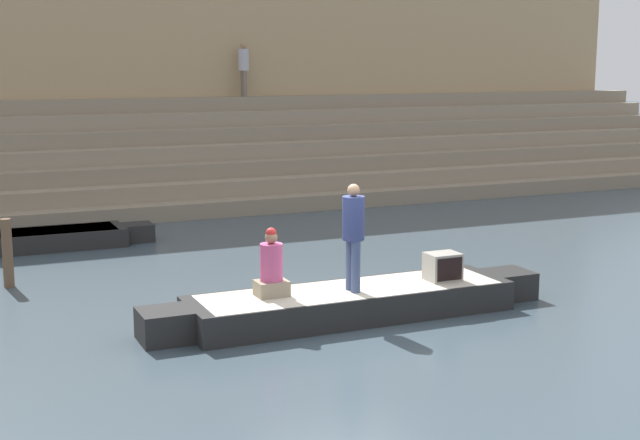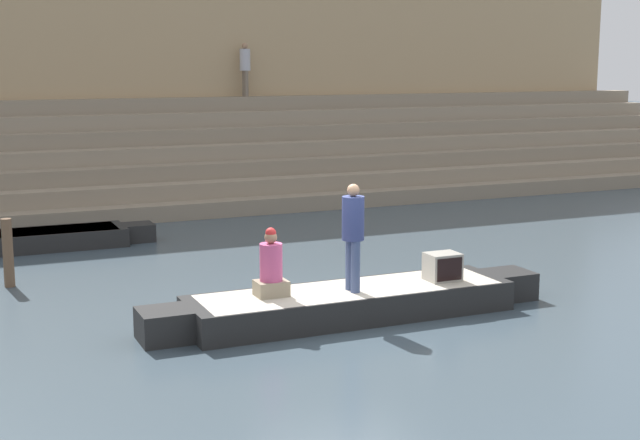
% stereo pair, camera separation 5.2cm
% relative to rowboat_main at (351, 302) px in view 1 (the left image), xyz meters
% --- Properties ---
extents(ground_plane, '(120.00, 120.00, 0.00)m').
position_rel_rowboat_main_xyz_m(ground_plane, '(-0.17, -0.03, -0.25)').
color(ground_plane, '#3D4C56').
extents(ghat_steps, '(36.00, 4.77, 2.91)m').
position_rel_rowboat_main_xyz_m(ghat_steps, '(-0.17, 12.51, 0.79)').
color(ghat_steps, gray).
rests_on(ghat_steps, ground).
extents(back_wall, '(34.20, 1.28, 9.41)m').
position_rel_rowboat_main_xyz_m(back_wall, '(-0.17, 14.81, 4.43)').
color(back_wall, tan).
rests_on(back_wall, ground).
extents(rowboat_main, '(6.69, 1.47, 0.46)m').
position_rel_rowboat_main_xyz_m(rowboat_main, '(0.00, 0.00, 0.00)').
color(rowboat_main, black).
rests_on(rowboat_main, ground).
extents(person_standing, '(0.34, 0.34, 1.68)m').
position_rel_rowboat_main_xyz_m(person_standing, '(-0.03, -0.13, 1.18)').
color(person_standing, '#3D4C75').
rests_on(person_standing, rowboat_main).
extents(person_rowing, '(0.48, 0.38, 1.06)m').
position_rel_rowboat_main_xyz_m(person_rowing, '(-1.29, 0.11, 0.64)').
color(person_rowing, gray).
rests_on(person_rowing, rowboat_main).
extents(tv_set, '(0.53, 0.44, 0.45)m').
position_rel_rowboat_main_xyz_m(tv_set, '(1.61, -0.09, 0.44)').
color(tv_set, '#9E998E').
rests_on(tv_set, rowboat_main).
extents(moored_boat_shore, '(5.94, 1.19, 0.40)m').
position_rel_rowboat_main_xyz_m(moored_boat_shore, '(-4.38, 7.39, -0.03)').
color(moored_boat_shore, black).
rests_on(moored_boat_shore, ground).
extents(mooring_post, '(0.19, 0.19, 1.24)m').
position_rel_rowboat_main_xyz_m(mooring_post, '(-4.75, 4.21, 0.37)').
color(mooring_post, brown).
rests_on(mooring_post, ground).
extents(person_on_steps, '(0.32, 0.32, 1.62)m').
position_rel_rowboat_main_xyz_m(person_on_steps, '(3.07, 13.87, 3.60)').
color(person_on_steps, '#756656').
rests_on(person_on_steps, ghat_steps).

